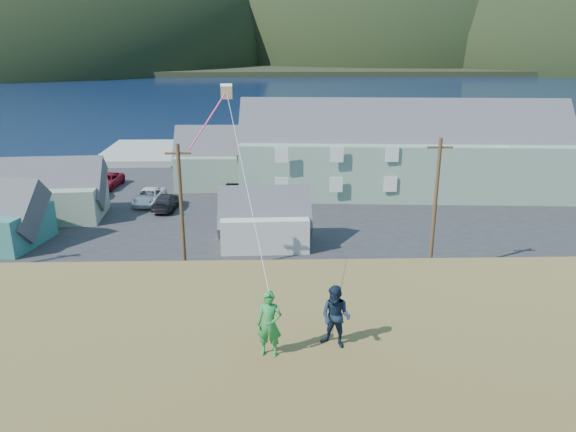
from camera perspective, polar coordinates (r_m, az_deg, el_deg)
The scene contains 15 objects.
ground at distance 35.82m, azimuth -5.81°, elevation -7.40°, with size 900.00×900.00×0.00m, color #0A1638.
grass_strip at distance 34.01m, azimuth -6.04°, elevation -8.78°, with size 110.00×8.00×0.10m, color #4C3D19.
waterfront_lot at distance 51.63m, azimuth -4.51°, elevation 0.84°, with size 72.00×36.00×0.12m, color #28282B.
wharf at distance 74.26m, azimuth -8.32°, elevation 6.39°, with size 26.00×14.00×0.90m, color gray.
far_shore at distance 362.51m, azimuth -2.07°, elevation 15.94°, with size 900.00×320.00×2.00m, color black.
far_hills at distance 313.61m, azimuth 4.63°, elevation 15.72°, with size 760.00×265.00×143.00m.
lodge at distance 56.62m, azimuth 11.56°, elevation 6.54°, with size 32.41×10.93×11.22m.
shed_palegreen_near at distance 52.03m, azimuth -22.91°, elevation 2.27°, with size 9.16×6.10×6.39m.
shed_white at distance 41.89m, azimuth -2.37°, elevation -0.33°, with size 6.98×4.71×5.46m.
shed_palegreen_far at distance 58.75m, azimuth -5.92°, elevation 5.80°, with size 11.35×6.62×7.58m.
utility_poles at distance 35.89m, azimuth -10.92°, elevation 0.32°, with size 33.17×0.24×9.16m.
parked_cars at distance 55.51m, azimuth -11.67°, elevation 2.61°, with size 18.87×12.70×1.56m.
kite_flyer_green at distance 15.04m, azimuth -1.91°, elevation -10.90°, with size 0.67×0.44×1.84m, color #238036.
kite_flyer_navy at distance 15.50m, azimuth 4.87°, elevation -10.17°, with size 0.86×0.67×1.78m, color #142239.
kite_rig at distance 22.42m, azimuth -6.49°, elevation 11.83°, with size 1.48×4.95×10.44m.
Camera 1 is at (2.72, -32.21, 15.44)m, focal length 35.00 mm.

